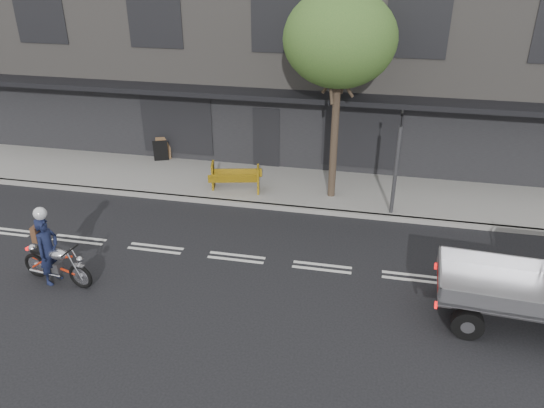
{
  "coord_description": "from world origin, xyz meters",
  "views": [
    {
      "loc": [
        3.49,
        -12.03,
        8.05
      ],
      "look_at": [
        0.91,
        0.5,
        1.53
      ],
      "focal_mm": 35.0,
      "sensor_mm": 36.0,
      "label": 1
    }
  ],
  "objects_px": {
    "street_tree": "(340,39)",
    "construction_barrier": "(233,180)",
    "rider": "(48,251)",
    "sandwich_board": "(161,151)",
    "motorcycle": "(56,263)",
    "traffic_light_pole": "(396,169)"
  },
  "relations": [
    {
      "from": "sandwich_board",
      "to": "traffic_light_pole",
      "type": "bearing_deg",
      "value": -36.35
    },
    {
      "from": "street_tree",
      "to": "motorcycle",
      "type": "bearing_deg",
      "value": -135.81
    },
    {
      "from": "motorcycle",
      "to": "construction_barrier",
      "type": "height_order",
      "value": "construction_barrier"
    },
    {
      "from": "rider",
      "to": "sandwich_board",
      "type": "height_order",
      "value": "rider"
    },
    {
      "from": "rider",
      "to": "street_tree",
      "type": "bearing_deg",
      "value": -37.29
    },
    {
      "from": "motorcycle",
      "to": "rider",
      "type": "height_order",
      "value": "rider"
    },
    {
      "from": "street_tree",
      "to": "motorcycle",
      "type": "xyz_separation_m",
      "value": [
        -6.4,
        -6.22,
        -4.72
      ]
    },
    {
      "from": "motorcycle",
      "to": "rider",
      "type": "bearing_deg",
      "value": -170.85
    },
    {
      "from": "street_tree",
      "to": "rider",
      "type": "xyz_separation_m",
      "value": [
        -6.55,
        -6.22,
        -4.36
      ]
    },
    {
      "from": "construction_barrier",
      "to": "sandwich_board",
      "type": "xyz_separation_m",
      "value": [
        -3.5,
        2.14,
        -0.04
      ]
    },
    {
      "from": "construction_barrier",
      "to": "motorcycle",
      "type": "bearing_deg",
      "value": -118.33
    },
    {
      "from": "construction_barrier",
      "to": "street_tree",
      "type": "bearing_deg",
      "value": 7.96
    },
    {
      "from": "traffic_light_pole",
      "to": "sandwich_board",
      "type": "xyz_separation_m",
      "value": [
        -8.8,
        2.53,
        -1.06
      ]
    },
    {
      "from": "rider",
      "to": "sandwich_board",
      "type": "relative_size",
      "value": 2.1
    },
    {
      "from": "street_tree",
      "to": "construction_barrier",
      "type": "relative_size",
      "value": 3.93
    },
    {
      "from": "street_tree",
      "to": "traffic_light_pole",
      "type": "bearing_deg",
      "value": -23.03
    },
    {
      "from": "street_tree",
      "to": "motorcycle",
      "type": "height_order",
      "value": "street_tree"
    },
    {
      "from": "street_tree",
      "to": "traffic_light_pole",
      "type": "height_order",
      "value": "street_tree"
    },
    {
      "from": "construction_barrier",
      "to": "rider",
      "type": "bearing_deg",
      "value": -119.48
    },
    {
      "from": "rider",
      "to": "sandwich_board",
      "type": "xyz_separation_m",
      "value": [
        -0.25,
        7.9,
        -0.33
      ]
    },
    {
      "from": "street_tree",
      "to": "traffic_light_pole",
      "type": "distance_m",
      "value": 4.23
    },
    {
      "from": "sandwich_board",
      "to": "street_tree",
      "type": "bearing_deg",
      "value": -34.19
    }
  ]
}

